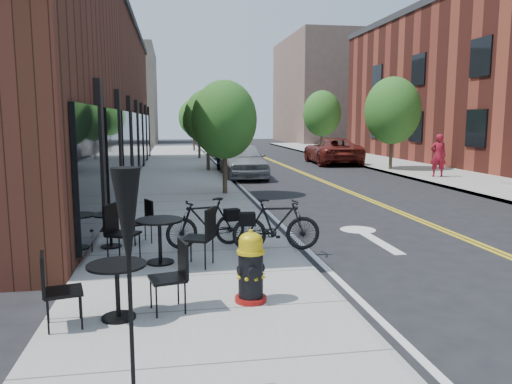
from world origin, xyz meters
TOP-DOWN VIEW (x-y plane):
  - ground at (0.00, 0.00)m, footprint 120.00×120.00m
  - sidewalk_near at (-2.00, 10.00)m, footprint 4.00×70.00m
  - sidewalk_far at (10.00, 10.00)m, footprint 4.00×70.00m
  - building_near at (-6.50, 14.00)m, footprint 5.00×28.00m
  - bg_building_left at (-8.00, 48.00)m, footprint 8.00×14.00m
  - bg_building_right at (16.00, 50.00)m, footprint 10.00×16.00m
  - tree_near_a at (-0.60, 9.00)m, footprint 2.20×2.20m
  - tree_near_b at (-0.60, 17.00)m, footprint 2.30×2.30m
  - tree_near_c at (-0.60, 25.00)m, footprint 2.10×2.10m
  - tree_near_d at (-0.60, 33.00)m, footprint 2.40×2.40m
  - tree_far_b at (8.60, 16.00)m, footprint 2.80×2.80m
  - tree_far_c at (8.60, 28.00)m, footprint 2.80×2.80m
  - fire_hydrant at (-1.33, -1.29)m, footprint 0.55×0.55m
  - bicycle_left at (-1.73, 1.80)m, footprint 1.68×0.82m
  - bicycle_right at (-0.43, 1.29)m, footprint 1.71×0.58m
  - bistro_set_a at (-3.07, -1.61)m, footprint 1.76×0.89m
  - bistro_set_b at (-3.58, 2.10)m, footprint 1.64×1.02m
  - bistro_set_c at (-2.60, 0.80)m, footprint 1.91×1.18m
  - patio_umbrella at (-2.73, -3.68)m, footprint 0.34×0.34m
  - parked_car_a at (0.80, 14.50)m, footprint 1.91×4.70m
  - parked_car_b at (0.80, 18.69)m, footprint 2.03×4.77m
  - parked_car_c at (1.35, 27.38)m, footprint 2.55×5.42m
  - parked_car_far at (7.05, 20.72)m, footprint 2.89×5.70m
  - pedestrian at (9.14, 12.38)m, footprint 0.79×0.64m

SIDE VIEW (x-z plane):
  - ground at x=0.00m, z-range 0.00..0.00m
  - sidewalk_near at x=-2.00m, z-range 0.00..0.12m
  - sidewalk_far at x=10.00m, z-range 0.00..0.12m
  - bistro_set_b at x=-3.58m, z-range 0.12..0.99m
  - bistro_set_a at x=-3.07m, z-range 0.12..1.05m
  - fire_hydrant at x=-1.33m, z-range 0.09..1.11m
  - bicycle_left at x=-1.73m, z-range 0.12..1.09m
  - bicycle_right at x=-0.43m, z-range 0.12..1.13m
  - bistro_set_c at x=-2.60m, z-range 0.12..1.14m
  - parked_car_b at x=0.80m, z-range 0.00..1.53m
  - parked_car_c at x=1.35m, z-range 0.00..1.53m
  - parked_car_far at x=7.05m, z-range 0.00..1.54m
  - parked_car_a at x=0.80m, z-range 0.00..1.60m
  - pedestrian at x=9.14m, z-range 0.12..2.00m
  - patio_umbrella at x=-2.73m, z-range 0.58..2.69m
  - tree_near_c at x=-0.60m, z-range 0.69..4.37m
  - tree_near_a at x=-0.60m, z-range 0.70..4.51m
  - tree_near_b at x=-0.60m, z-range 0.72..4.70m
  - tree_near_d at x=-0.60m, z-range 0.73..4.85m
  - tree_far_b at x=8.60m, z-range 0.75..5.37m
  - tree_far_c at x=8.60m, z-range 0.75..5.37m
  - building_near at x=-6.50m, z-range 0.00..7.00m
  - bg_building_left at x=-8.00m, z-range 0.00..10.00m
  - bg_building_right at x=16.00m, z-range 0.00..12.00m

